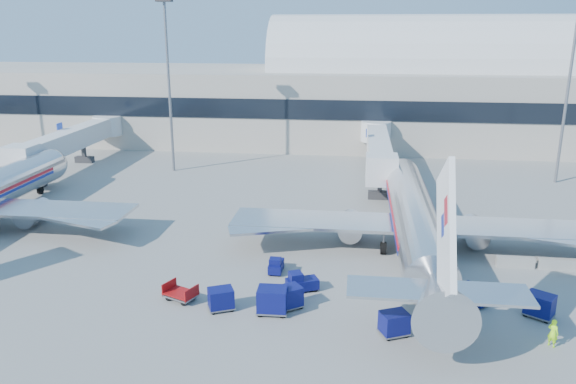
# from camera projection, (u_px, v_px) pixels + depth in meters

# --- Properties ---
(ground) EXTENTS (260.00, 260.00, 0.00)m
(ground) POSITION_uv_depth(u_px,v_px,m) (294.00, 266.00, 46.14)
(ground) COLOR gray
(ground) RESTS_ON ground
(terminal) EXTENTS (170.00, 28.15, 21.00)m
(terminal) POSITION_uv_depth(u_px,v_px,m) (253.00, 95.00, 98.93)
(terminal) COLOR #B2AA9E
(terminal) RESTS_ON ground
(airliner_main) EXTENTS (32.00, 37.26, 12.07)m
(airliner_main) POSITION_uv_depth(u_px,v_px,m) (415.00, 219.00, 48.43)
(airliner_main) COLOR silver
(airliner_main) RESTS_ON ground
(jetbridge_near) EXTENTS (4.40, 27.50, 6.25)m
(jetbridge_near) POSITION_uv_depth(u_px,v_px,m) (378.00, 146.00, 73.48)
(jetbridge_near) COLOR silver
(jetbridge_near) RESTS_ON ground
(jetbridge_mid) EXTENTS (4.40, 27.50, 6.25)m
(jetbridge_mid) POSITION_uv_depth(u_px,v_px,m) (75.00, 139.00, 78.44)
(jetbridge_mid) COLOR silver
(jetbridge_mid) RESTS_ON ground
(mast_west) EXTENTS (2.00, 1.20, 22.60)m
(mast_west) POSITION_uv_depth(u_px,v_px,m) (168.00, 60.00, 72.92)
(mast_west) COLOR slate
(mast_west) RESTS_ON ground
(mast_east) EXTENTS (2.00, 1.20, 22.60)m
(mast_east) POSITION_uv_depth(u_px,v_px,m) (572.00, 63.00, 67.01)
(mast_east) COLOR slate
(mast_east) RESTS_ON ground
(barrier_near) EXTENTS (3.00, 0.55, 0.90)m
(barrier_near) POSITION_uv_depth(u_px,v_px,m) (515.00, 262.00, 45.79)
(barrier_near) COLOR #9E9E96
(barrier_near) RESTS_ON ground
(barrier_mid) EXTENTS (3.00, 0.55, 0.90)m
(barrier_mid) POSITION_uv_depth(u_px,v_px,m) (558.00, 264.00, 45.40)
(barrier_mid) COLOR #9E9E96
(barrier_mid) RESTS_ON ground
(tug_lead) EXTENTS (2.60, 2.03, 1.52)m
(tug_lead) POSITION_uv_depth(u_px,v_px,m) (301.00, 282.00, 41.61)
(tug_lead) COLOR #0A0E50
(tug_lead) RESTS_ON ground
(tug_right) EXTENTS (2.18, 2.24, 1.36)m
(tug_right) POSITION_uv_depth(u_px,v_px,m) (472.00, 295.00, 39.81)
(tug_right) COLOR #0A0E50
(tug_right) RESTS_ON ground
(tug_left) EXTENTS (1.07, 2.09, 1.35)m
(tug_left) POSITION_uv_depth(u_px,v_px,m) (276.00, 265.00, 44.78)
(tug_left) COLOR #0A0E50
(tug_left) RESTS_ON ground
(cart_train_a) EXTENTS (2.27, 2.17, 1.59)m
(cart_train_a) POSITION_uv_depth(u_px,v_px,m) (289.00, 297.00, 39.01)
(cart_train_a) COLOR #0A0E50
(cart_train_a) RESTS_ON ground
(cart_train_b) EXTENTS (2.14, 1.66, 1.85)m
(cart_train_b) POSITION_uv_depth(u_px,v_px,m) (272.00, 300.00, 38.26)
(cart_train_b) COLOR #0A0E50
(cart_train_b) RESTS_ON ground
(cart_train_c) EXTENTS (2.16, 1.96, 1.55)m
(cart_train_c) POSITION_uv_depth(u_px,v_px,m) (221.00, 299.00, 38.79)
(cart_train_c) COLOR #0A0E50
(cart_train_c) RESTS_ON ground
(cart_solo_near) EXTENTS (2.18, 1.97, 1.56)m
(cart_solo_near) POSITION_uv_depth(u_px,v_px,m) (394.00, 323.00, 35.56)
(cart_solo_near) COLOR #0A0E50
(cart_solo_near) RESTS_ON ground
(cart_solo_far) EXTENTS (2.34, 2.21, 1.64)m
(cart_solo_far) POSITION_uv_depth(u_px,v_px,m) (540.00, 305.00, 37.79)
(cart_solo_far) COLOR #0A0E50
(cart_solo_far) RESTS_ON ground
(cart_open_red) EXTENTS (2.66, 2.32, 0.60)m
(cart_open_red) POSITION_uv_depth(u_px,v_px,m) (181.00, 294.00, 40.28)
(cart_open_red) COLOR slate
(cart_open_red) RESTS_ON ground
(ramp_worker) EXTENTS (0.78, 0.78, 1.82)m
(ramp_worker) POSITION_uv_depth(u_px,v_px,m) (553.00, 333.00, 34.28)
(ramp_worker) COLOR #96EF19
(ramp_worker) RESTS_ON ground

